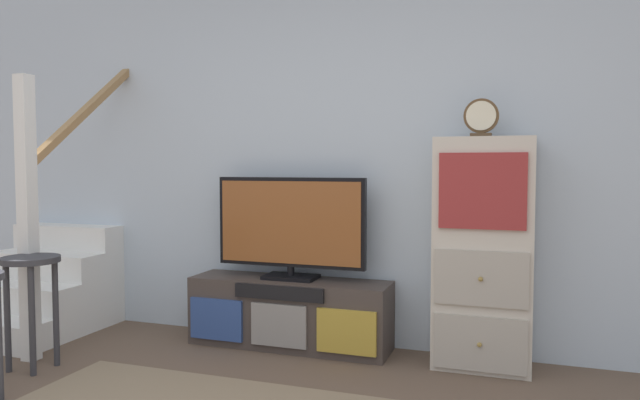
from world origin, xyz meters
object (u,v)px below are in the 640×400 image
(desk_clock, at_px, (481,118))
(side_cabinet, at_px, (483,254))
(media_console, at_px, (289,313))
(television, at_px, (290,225))
(bar_stool_far, at_px, (31,285))

(desk_clock, bearing_deg, side_cabinet, 33.12)
(desk_clock, bearing_deg, media_console, 179.78)
(television, distance_m, bar_stool_far, 1.64)
(media_console, relative_size, side_cabinet, 0.98)
(side_cabinet, xyz_separation_m, desk_clock, (-0.02, -0.01, 0.82))
(television, bearing_deg, bar_stool_far, -144.28)
(media_console, distance_m, bar_stool_far, 1.62)
(media_console, bearing_deg, television, 90.00)
(media_console, height_order, side_cabinet, side_cabinet)
(media_console, distance_m, side_cabinet, 1.35)
(media_console, distance_m, television, 0.60)
(media_console, xyz_separation_m, side_cabinet, (1.27, 0.01, 0.47))
(media_console, height_order, desk_clock, desk_clock)
(media_console, height_order, television, television)
(television, height_order, bar_stool_far, television)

